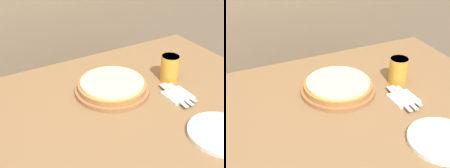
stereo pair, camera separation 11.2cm
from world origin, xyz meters
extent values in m
cube|color=olive|center=(0.00, 0.00, 0.38)|extent=(1.29, 1.01, 0.76)
cylinder|color=#99663D|center=(-0.07, 0.12, 0.77)|extent=(0.34, 0.34, 0.02)
cylinder|color=#A87038|center=(-0.07, 0.12, 0.79)|extent=(0.31, 0.31, 0.02)
cylinder|color=beige|center=(-0.07, 0.12, 0.81)|extent=(0.29, 0.29, 0.01)
cylinder|color=gold|center=(0.22, 0.07, 0.82)|extent=(0.09, 0.09, 0.13)
cylinder|color=white|center=(0.22, 0.07, 0.88)|extent=(0.08, 0.08, 0.02)
cylinder|color=white|center=(0.13, -0.36, 0.77)|extent=(0.25, 0.25, 0.02)
cube|color=white|center=(0.16, -0.07, 0.76)|extent=(0.11, 0.11, 0.01)
cube|color=silver|center=(0.14, -0.07, 0.77)|extent=(0.04, 0.21, 0.00)
cube|color=silver|center=(0.16, -0.07, 0.77)|extent=(0.03, 0.21, 0.00)
cube|color=silver|center=(0.19, -0.07, 0.77)|extent=(0.02, 0.17, 0.00)
camera|label=1|loc=(-0.68, -0.93, 1.52)|focal=50.00mm
camera|label=2|loc=(-0.58, -0.98, 1.52)|focal=50.00mm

